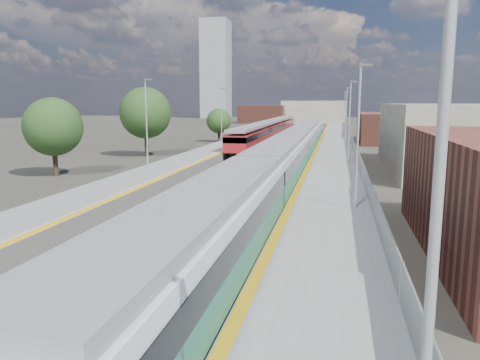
% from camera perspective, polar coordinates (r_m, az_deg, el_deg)
% --- Properties ---
extents(ground, '(320.00, 320.00, 0.00)m').
position_cam_1_polar(ground, '(53.75, 5.76, 2.40)').
color(ground, '#47443A').
rests_on(ground, ground).
extents(ballast_bed, '(10.50, 155.00, 0.06)m').
position_cam_1_polar(ballast_bed, '(56.48, 3.76, 2.80)').
color(ballast_bed, '#565451').
rests_on(ballast_bed, ground).
extents(tracks, '(8.96, 160.00, 0.17)m').
position_cam_1_polar(tracks, '(58.04, 4.58, 3.04)').
color(tracks, '#4C3323').
rests_on(tracks, ground).
extents(platform_right, '(4.70, 155.00, 8.52)m').
position_cam_1_polar(platform_right, '(55.87, 11.45, 3.08)').
color(platform_right, slate).
rests_on(platform_right, ground).
extents(platform_left, '(4.30, 155.00, 8.52)m').
position_cam_1_polar(platform_left, '(57.75, -2.94, 3.44)').
color(platform_left, slate).
rests_on(platform_left, ground).
extents(buildings, '(72.00, 185.50, 40.00)m').
position_cam_1_polar(buildings, '(143.68, 2.34, 11.11)').
color(buildings, brown).
rests_on(buildings, ground).
extents(green_train, '(2.85, 79.45, 3.14)m').
position_cam_1_polar(green_train, '(44.17, 6.47, 3.75)').
color(green_train, black).
rests_on(green_train, ground).
extents(red_train, '(2.72, 55.17, 3.43)m').
position_cam_1_polar(red_train, '(78.56, 3.70, 6.13)').
color(red_train, black).
rests_on(red_train, ground).
extents(tree_a, '(5.16, 5.16, 7.00)m').
position_cam_1_polar(tree_a, '(44.78, -21.83, 6.02)').
color(tree_a, '#382619').
rests_on(tree_a, ground).
extents(tree_b, '(6.18, 6.18, 8.38)m').
position_cam_1_polar(tree_b, '(58.16, -11.46, 8.01)').
color(tree_b, '#382619').
rests_on(tree_b, ground).
extents(tree_c, '(4.09, 4.09, 5.54)m').
position_cam_1_polar(tree_c, '(78.06, -2.60, 7.19)').
color(tree_c, '#382619').
rests_on(tree_c, ground).
extents(tree_d, '(4.87, 4.87, 6.60)m').
position_cam_1_polar(tree_d, '(70.86, 23.37, 6.74)').
color(tree_d, '#382619').
rests_on(tree_d, ground).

